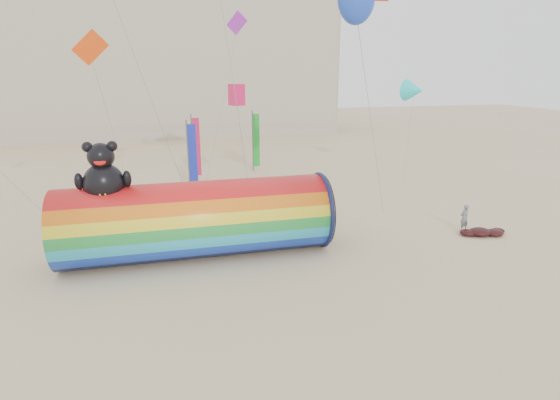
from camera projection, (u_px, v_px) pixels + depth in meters
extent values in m
plane|color=#CCB58C|center=(278.00, 260.00, 20.09)|extent=(160.00, 160.00, 0.00)
cube|color=#B7AD99|center=(104.00, 58.00, 57.13)|extent=(60.00, 15.00, 20.00)
cube|color=#28303D|center=(95.00, 51.00, 49.97)|extent=(59.50, 0.12, 17.00)
cylinder|color=red|center=(198.00, 219.00, 20.10)|extent=(12.15, 3.54, 3.54)
torus|color=#0F1438|center=(320.00, 210.00, 21.51)|extent=(0.24, 3.72, 3.72)
cylinder|color=black|center=(323.00, 209.00, 21.55)|extent=(0.06, 3.51, 3.51)
ellipsoid|color=black|center=(104.00, 184.00, 18.64)|extent=(1.73, 1.55, 1.82)
ellipsoid|color=yellow|center=(103.00, 190.00, 18.15)|extent=(0.89, 0.39, 0.78)
sphere|color=black|center=(101.00, 156.00, 18.30)|extent=(1.11, 1.11, 1.11)
sphere|color=black|center=(87.00, 147.00, 18.07)|extent=(0.45, 0.45, 0.45)
sphere|color=black|center=(112.00, 146.00, 18.30)|extent=(0.45, 0.45, 0.45)
ellipsoid|color=red|center=(100.00, 162.00, 17.92)|extent=(0.49, 0.18, 0.31)
ellipsoid|color=black|center=(79.00, 181.00, 18.26)|extent=(0.36, 0.36, 0.73)
ellipsoid|color=black|center=(127.00, 179.00, 18.72)|extent=(0.36, 0.36, 0.73)
imported|color=slate|center=(464.00, 218.00, 23.51)|extent=(0.61, 0.46, 1.49)
ellipsoid|color=#400C0B|center=(480.00, 232.00, 22.97)|extent=(1.17, 0.99, 0.41)
ellipsoid|color=#400C0B|center=(494.00, 233.00, 22.96)|extent=(0.99, 0.84, 0.34)
ellipsoid|color=#400C0B|center=(468.00, 233.00, 22.98)|extent=(0.91, 0.77, 0.32)
ellipsoid|color=#400C0B|center=(480.00, 230.00, 23.44)|extent=(0.78, 0.66, 0.27)
ellipsoid|color=#400C0B|center=(498.00, 231.00, 23.37)|extent=(0.73, 0.62, 0.25)
cylinder|color=#59595E|center=(188.00, 158.00, 30.05)|extent=(0.10, 0.10, 5.20)
cube|color=#192ABC|center=(193.00, 157.00, 30.11)|extent=(0.56, 0.06, 4.50)
cylinder|color=#59595E|center=(193.00, 148.00, 33.91)|extent=(0.10, 0.10, 5.20)
cube|color=#C41B4F|center=(197.00, 147.00, 33.97)|extent=(0.56, 0.06, 4.50)
cylinder|color=#59595E|center=(253.00, 141.00, 37.15)|extent=(0.10, 0.10, 5.20)
cube|color=green|center=(256.00, 140.00, 37.21)|extent=(0.56, 0.06, 4.50)
cube|color=#E3195A|center=(237.00, 95.00, 26.78)|extent=(0.80, 0.80, 1.28)
cube|color=purple|center=(237.00, 23.00, 30.32)|extent=(0.96, 0.06, 1.34)
cone|color=#1CE1E0|center=(414.00, 90.00, 32.28)|extent=(1.59, 1.59, 1.43)
cube|color=#FA4A0D|center=(90.00, 47.00, 22.84)|extent=(1.11, 0.06, 1.56)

